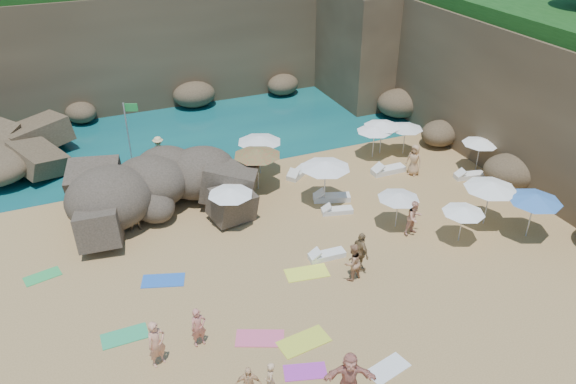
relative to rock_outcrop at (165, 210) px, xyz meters
name	(u,v)px	position (x,y,z in m)	size (l,w,h in m)	color
ground	(273,272)	(3.26, -6.98, 0.00)	(120.00, 120.00, 0.00)	tan
seawater	(144,73)	(3.26, 23.02, 0.00)	(120.00, 120.00, 0.00)	#0C4751
cliff_back	(176,38)	(5.26, 18.02, 4.00)	(44.00, 8.00, 8.00)	brown
cliff_right	(504,75)	(22.26, 1.02, 4.00)	(8.00, 30.00, 8.00)	brown
cliff_corner	(378,34)	(20.26, 13.02, 4.00)	(10.00, 12.00, 8.00)	brown
rock_promontory	(4,163)	(-7.74, 9.02, 0.00)	(12.00, 7.00, 2.00)	brown
rock_outcrop	(165,210)	(0.00, 0.00, 0.00)	(7.36, 5.52, 2.94)	brown
flag_pole	(129,127)	(-0.55, 5.37, 2.60)	(0.78, 0.29, 4.08)	silver
parasol_0	(326,164)	(7.95, -2.55, 2.25)	(2.60, 2.60, 2.45)	silver
parasol_1	(259,139)	(5.99, 1.83, 2.18)	(2.52, 2.52, 2.38)	silver
parasol_2	(382,124)	(13.75, 1.40, 1.97)	(2.27, 2.27, 2.14)	silver
parasol_3	(406,126)	(15.04, 0.80, 1.83)	(2.11, 2.11, 2.00)	silver
parasol_4	(481,141)	(17.81, -2.69, 1.82)	(2.10, 2.10, 1.98)	silver
parasol_5	(230,191)	(2.79, -2.72, 1.92)	(2.22, 2.22, 2.10)	silver
parasol_6	(257,152)	(5.25, 0.18, 2.24)	(2.58, 2.58, 2.44)	silver
parasol_7	(375,129)	(13.05, 1.11, 1.87)	(2.15, 2.15, 2.03)	silver
parasol_8	(491,185)	(14.33, -7.52, 2.21)	(2.54, 2.54, 2.41)	silver
parasol_9	(399,196)	(10.16, -6.01, 1.77)	(2.04, 2.04, 1.93)	silver
parasol_10	(536,197)	(15.50, -9.18, 2.15)	(2.48, 2.48, 2.35)	silver
parasol_11	(464,210)	(12.26, -8.22, 1.72)	(1.98, 1.98, 1.87)	silver
lounger_0	(337,211)	(8.10, -3.75, 0.12)	(1.60, 0.53, 0.25)	silver
lounger_1	(388,170)	(12.86, -1.02, 0.16)	(2.02, 0.67, 0.31)	white
lounger_2	(299,173)	(7.95, 0.75, 0.15)	(1.87, 0.62, 0.29)	silver
lounger_3	(332,198)	(8.42, -2.51, 0.15)	(1.95, 0.65, 0.30)	white
lounger_4	(469,176)	(16.79, -3.37, 0.14)	(1.74, 0.58, 0.27)	white
lounger_5	(327,255)	(5.90, -6.98, 0.13)	(1.69, 0.56, 0.26)	white
towel_3	(125,336)	(-3.35, -8.40, 0.02)	(1.73, 0.86, 0.03)	#2EA164
towel_4	(304,342)	(2.77, -11.33, 0.02)	(1.93, 0.96, 0.03)	#D4DC39
towel_6	(305,372)	(2.22, -12.66, 0.01)	(1.51, 0.75, 0.03)	#B838B6
towel_8	(163,280)	(-1.30, -5.70, 0.02)	(1.81, 0.90, 0.03)	blue
towel_9	(260,338)	(1.32, -10.52, 0.02)	(1.82, 0.91, 0.03)	#E2587D
towel_11	(42,276)	(-6.06, -3.35, 0.01)	(1.50, 0.75, 0.03)	green
towel_12	(307,273)	(4.60, -7.65, 0.02)	(1.87, 0.94, 0.03)	#F5FF43
towel_13	(388,369)	(4.96, -13.69, 0.01)	(1.59, 0.79, 0.03)	white
person_stand_0	(157,344)	(-2.41, -10.25, 0.95)	(0.69, 0.46, 1.90)	tan
person_stand_1	(352,262)	(6.20, -8.73, 0.87)	(0.85, 0.66, 1.74)	tan
person_stand_2	(159,150)	(0.93, 5.33, 0.87)	(1.13, 0.47, 1.74)	#F4CE8A
person_stand_3	(361,252)	(6.84, -8.32, 0.95)	(1.11, 0.46, 1.90)	olive
person_stand_4	(414,160)	(14.06, -1.73, 0.92)	(0.90, 0.49, 1.84)	tan
person_stand_5	(134,215)	(-1.67, -1.29, 0.84)	(1.55, 0.45, 1.67)	tan
person_stand_6	(270,380)	(0.72, -13.11, 0.72)	(0.53, 0.35, 1.44)	#DDAF7D
person_lie_4	(200,340)	(-0.83, -9.92, 0.19)	(0.59, 1.62, 0.39)	#C97564
person_lie_5	(413,228)	(10.56, -6.88, 0.33)	(0.86, 1.76, 0.67)	tan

